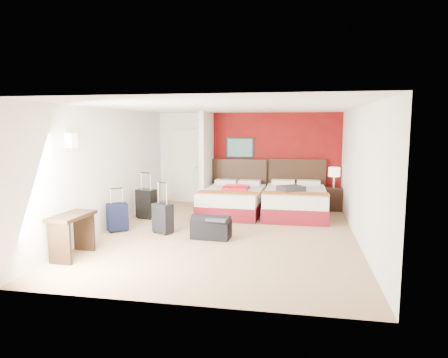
% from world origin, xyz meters
% --- Properties ---
extents(ground, '(6.50, 6.50, 0.00)m').
position_xyz_m(ground, '(0.00, 0.00, 0.00)').
color(ground, tan).
rests_on(ground, ground).
extents(room_walls, '(5.02, 6.52, 2.50)m').
position_xyz_m(room_walls, '(-1.40, 1.42, 1.26)').
color(room_walls, white).
rests_on(room_walls, ground).
extents(red_accent_panel, '(3.50, 0.04, 2.50)m').
position_xyz_m(red_accent_panel, '(0.75, 3.23, 1.25)').
color(red_accent_panel, maroon).
rests_on(red_accent_panel, ground).
extents(partition_wall, '(0.12, 1.20, 2.50)m').
position_xyz_m(partition_wall, '(-1.00, 2.61, 1.25)').
color(partition_wall, silver).
rests_on(partition_wall, ground).
extents(entry_door, '(0.82, 0.06, 2.05)m').
position_xyz_m(entry_door, '(-1.75, 3.20, 1.02)').
color(entry_door, silver).
rests_on(entry_door, ground).
extents(bed_left, '(1.49, 2.07, 0.61)m').
position_xyz_m(bed_left, '(-0.19, 1.92, 0.30)').
color(bed_left, white).
rests_on(bed_left, ground).
extents(bed_right, '(1.47, 2.09, 0.63)m').
position_xyz_m(bed_right, '(1.32, 1.97, 0.31)').
color(bed_right, silver).
rests_on(bed_right, ground).
extents(red_suitcase_open, '(0.58, 0.80, 0.10)m').
position_xyz_m(red_suitcase_open, '(-0.09, 1.82, 0.66)').
color(red_suitcase_open, red).
rests_on(red_suitcase_open, bed_left).
extents(jacket_bundle, '(0.70, 0.67, 0.13)m').
position_xyz_m(jacket_bundle, '(1.22, 1.67, 0.69)').
color(jacket_bundle, '#36363B').
rests_on(jacket_bundle, bed_right).
extents(nightstand, '(0.42, 0.42, 0.58)m').
position_xyz_m(nightstand, '(2.28, 2.76, 0.29)').
color(nightstand, black).
rests_on(nightstand, ground).
extents(table_lamp, '(0.29, 0.29, 0.52)m').
position_xyz_m(table_lamp, '(2.28, 2.76, 0.84)').
color(table_lamp, white).
rests_on(table_lamp, nightstand).
extents(suitcase_black, '(0.49, 0.38, 0.65)m').
position_xyz_m(suitcase_black, '(-2.08, 1.03, 0.33)').
color(suitcase_black, black).
rests_on(suitcase_black, ground).
extents(suitcase_charcoal, '(0.45, 0.39, 0.57)m').
position_xyz_m(suitcase_charcoal, '(-1.26, -0.18, 0.29)').
color(suitcase_charcoal, black).
rests_on(suitcase_charcoal, ground).
extents(suitcase_navy, '(0.46, 0.44, 0.56)m').
position_xyz_m(suitcase_navy, '(-2.22, -0.21, 0.28)').
color(suitcase_navy, black).
rests_on(suitcase_navy, ground).
extents(duffel_bag, '(0.76, 0.44, 0.37)m').
position_xyz_m(duffel_bag, '(-0.23, -0.36, 0.19)').
color(duffel_bag, black).
rests_on(duffel_bag, ground).
extents(jacket_draped, '(0.46, 0.41, 0.05)m').
position_xyz_m(jacket_draped, '(-0.08, -0.41, 0.40)').
color(jacket_draped, '#37373C').
rests_on(jacket_draped, duffel_bag).
extents(desk, '(0.47, 0.88, 0.72)m').
position_xyz_m(desk, '(-2.23, -1.85, 0.36)').
color(desk, black).
rests_on(desk, ground).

